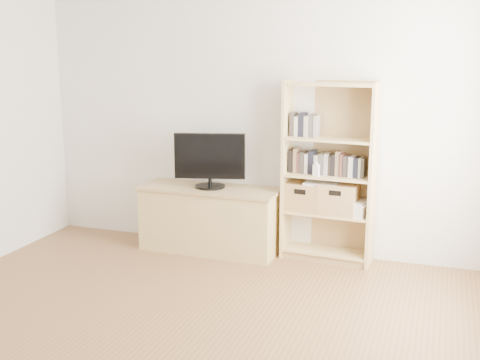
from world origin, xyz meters
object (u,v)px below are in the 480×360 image
at_px(bookshelf, 329,173).
at_px(basket_left, 305,196).
at_px(baby_monitor, 316,170).
at_px(basket_right, 339,198).
at_px(laptop, 321,183).
at_px(tv_stand, 210,220).
at_px(television, 210,160).

bearing_deg(bookshelf, basket_left, -178.81).
relative_size(baby_monitor, basket_right, 0.31).
height_order(baby_monitor, laptop, baby_monitor).
distance_m(bookshelf, basket_right, 0.25).
height_order(tv_stand, television, television).
relative_size(tv_stand, laptop, 4.42).
bearing_deg(laptop, television, -173.35).
bearing_deg(bookshelf, television, -171.18).
xyz_separation_m(television, baby_monitor, (1.04, 0.01, -0.03)).
relative_size(tv_stand, bookshelf, 0.80).
distance_m(bookshelf, basket_left, 0.33).
relative_size(basket_left, laptop, 1.05).
bearing_deg(tv_stand, basket_right, 5.20).
distance_m(television, basket_left, 0.97).
xyz_separation_m(bookshelf, television, (-1.14, -0.10, 0.07)).
distance_m(bookshelf, laptop, 0.12).
bearing_deg(tv_stand, bookshelf, 6.14).
distance_m(basket_left, laptop, 0.22).
distance_m(bookshelf, baby_monitor, 0.14).
distance_m(tv_stand, baby_monitor, 1.18).
relative_size(bookshelf, laptop, 5.55).
bearing_deg(basket_right, tv_stand, -171.83).
bearing_deg(bookshelf, basket_right, -2.60).
bearing_deg(bookshelf, baby_monitor, -135.00).
distance_m(baby_monitor, basket_right, 0.34).
xyz_separation_m(tv_stand, baby_monitor, (1.04, 0.01, 0.57)).
relative_size(bookshelf, baby_monitor, 15.62).
bearing_deg(basket_right, laptop, -173.56).
relative_size(tv_stand, television, 1.96).
height_order(tv_stand, baby_monitor, baby_monitor).
distance_m(basket_right, laptop, 0.21).
bearing_deg(basket_right, bookshelf, 177.68).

